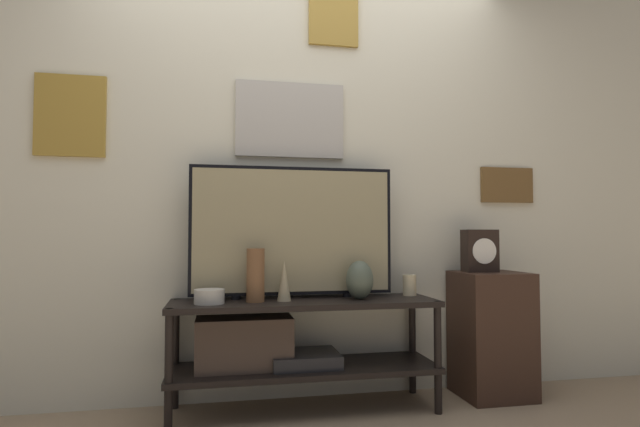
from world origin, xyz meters
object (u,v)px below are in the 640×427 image
at_px(vase_tall_ceramic, 256,275).
at_px(mantel_clock, 480,251).
at_px(candle_jar, 410,285).
at_px(vase_wide_bowl, 209,296).
at_px(television, 293,231).
at_px(vase_urn_stoneware, 360,280).
at_px(vase_slim_bronze, 284,281).

relative_size(vase_tall_ceramic, mantel_clock, 1.12).
bearing_deg(candle_jar, vase_wide_bowl, -173.52).
bearing_deg(vase_tall_ceramic, television, 27.42).
distance_m(vase_tall_ceramic, mantel_clock, 1.32).
relative_size(television, candle_jar, 9.48).
bearing_deg(vase_urn_stoneware, candle_jar, 18.08).
bearing_deg(vase_wide_bowl, vase_tall_ceramic, 5.97).
xyz_separation_m(vase_tall_ceramic, candle_jar, (0.89, 0.10, -0.08)).
relative_size(vase_wide_bowl, vase_slim_bronze, 0.71).
distance_m(vase_urn_stoneware, vase_wide_bowl, 0.80).
bearing_deg(vase_slim_bronze, mantel_clock, 3.10).
bearing_deg(vase_slim_bronze, vase_wide_bowl, -175.88).
bearing_deg(television, vase_urn_stoneware, -18.12).
distance_m(vase_urn_stoneware, vase_tall_ceramic, 0.56).
distance_m(vase_urn_stoneware, vase_slim_bronze, 0.41).
distance_m(vase_slim_bronze, mantel_clock, 1.18).
distance_m(vase_urn_stoneware, mantel_clock, 0.77).
xyz_separation_m(vase_urn_stoneware, candle_jar, (0.33, 0.11, -0.05)).
height_order(vase_urn_stoneware, candle_jar, vase_urn_stoneware).
bearing_deg(vase_wide_bowl, vase_urn_stoneware, 1.47).
distance_m(vase_wide_bowl, mantel_clock, 1.57).
relative_size(vase_urn_stoneware, vase_wide_bowl, 1.37).
distance_m(vase_slim_bronze, candle_jar, 0.75).
bearing_deg(television, vase_slim_bronze, -120.06).
bearing_deg(vase_tall_ceramic, vase_wide_bowl, -174.03).
height_order(television, vase_slim_bronze, television).
xyz_separation_m(vase_wide_bowl, candle_jar, (1.13, 0.13, 0.02)).
bearing_deg(vase_slim_bronze, vase_tall_ceramic, -178.78).
bearing_deg(candle_jar, mantel_clock, -4.97).
bearing_deg(mantel_clock, vase_wide_bowl, -176.65).
distance_m(vase_wide_bowl, vase_slim_bronze, 0.39).
xyz_separation_m(vase_urn_stoneware, vase_slim_bronze, (-0.41, 0.01, 0.00)).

